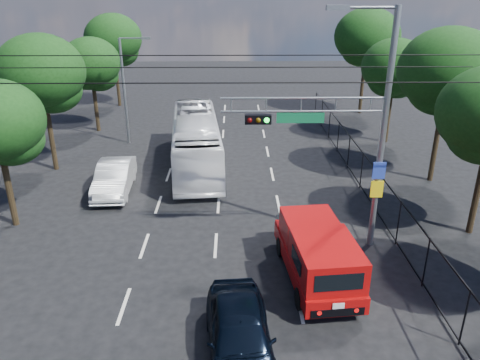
{
  "coord_description": "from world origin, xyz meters",
  "views": [
    {
      "loc": [
        0.79,
        -9.11,
        10.1
      ],
      "look_at": [
        1.03,
        8.41,
        2.8
      ],
      "focal_mm": 35.0,
      "sensor_mm": 36.0,
      "label": 1
    }
  ],
  "objects_px": {
    "signal_mast": "(352,124)",
    "white_van": "(114,177)",
    "red_pickup": "(317,253)",
    "navy_hatchback": "(240,335)",
    "white_bus": "(196,141)"
  },
  "relations": [
    {
      "from": "white_bus",
      "to": "white_van",
      "type": "bearing_deg",
      "value": -142.21
    },
    {
      "from": "signal_mast",
      "to": "white_bus",
      "type": "xyz_separation_m",
      "value": [
        -6.76,
        9.48,
        -3.7
      ]
    },
    {
      "from": "navy_hatchback",
      "to": "red_pickup",
      "type": "bearing_deg",
      "value": 49.14
    },
    {
      "from": "red_pickup",
      "to": "white_van",
      "type": "bearing_deg",
      "value": 138.59
    },
    {
      "from": "red_pickup",
      "to": "navy_hatchback",
      "type": "relative_size",
      "value": 1.23
    },
    {
      "from": "red_pickup",
      "to": "white_bus",
      "type": "height_order",
      "value": "white_bus"
    },
    {
      "from": "red_pickup",
      "to": "white_van",
      "type": "relative_size",
      "value": 1.23
    },
    {
      "from": "navy_hatchback",
      "to": "white_bus",
      "type": "height_order",
      "value": "white_bus"
    },
    {
      "from": "red_pickup",
      "to": "navy_hatchback",
      "type": "distance_m",
      "value": 4.85
    },
    {
      "from": "white_bus",
      "to": "white_van",
      "type": "xyz_separation_m",
      "value": [
        -4.03,
        -3.8,
        -0.76
      ]
    },
    {
      "from": "signal_mast",
      "to": "white_van",
      "type": "bearing_deg",
      "value": 152.22
    },
    {
      "from": "white_bus",
      "to": "white_van",
      "type": "relative_size",
      "value": 2.31
    },
    {
      "from": "red_pickup",
      "to": "navy_hatchback",
      "type": "xyz_separation_m",
      "value": [
        -2.85,
        -3.91,
        -0.32
      ]
    },
    {
      "from": "red_pickup",
      "to": "navy_hatchback",
      "type": "height_order",
      "value": "red_pickup"
    },
    {
      "from": "signal_mast",
      "to": "white_van",
      "type": "xyz_separation_m",
      "value": [
        -10.78,
        5.68,
        -4.45
      ]
    }
  ]
}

